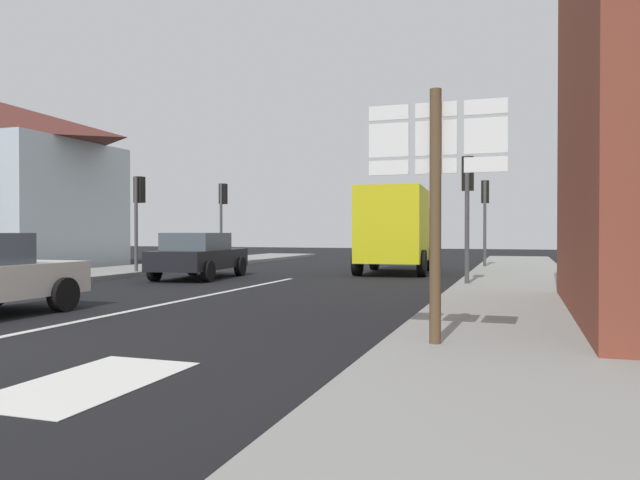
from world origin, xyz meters
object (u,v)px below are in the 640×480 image
traffic_light_far_left (223,205)px  traffic_light_far_right (485,204)px  sedan_far (199,255)px  traffic_light_near_left (139,202)px  delivery_truck (395,228)px  route_sign_post (436,189)px  traffic_light_near_right (468,191)px

traffic_light_far_left → traffic_light_far_right: size_ratio=1.03×
sedan_far → traffic_light_near_left: 3.33m
delivery_truck → traffic_light_near_left: 9.12m
route_sign_post → traffic_light_near_left: bearing=138.0°
sedan_far → route_sign_post: bearing=-47.9°
sedan_far → traffic_light_far_right: bearing=42.5°
route_sign_post → traffic_light_near_right: size_ratio=0.92×
delivery_truck → traffic_light_near_left: (-8.25, -3.77, 0.88)m
delivery_truck → route_sign_post: bearing=-76.9°
delivery_truck → traffic_light_far_right: size_ratio=1.44×
sedan_far → traffic_light_near_left: bearing=166.4°
traffic_light_far_right → traffic_light_near_right: bearing=-90.0°
delivery_truck → traffic_light_near_right: traffic_light_near_right is taller
sedan_far → delivery_truck: (5.51, 4.44, 0.89)m
traffic_light_near_left → traffic_light_far_left: bearing=90.0°
sedan_far → traffic_light_far_left: size_ratio=1.19×
traffic_light_near_right → traffic_light_far_left: 13.56m
sedan_far → traffic_light_far_right: 11.65m
delivery_truck → traffic_light_far_left: 8.66m
sedan_far → delivery_truck: delivery_truck is taller
sedan_far → traffic_light_near_right: bearing=-5.0°
traffic_light_far_left → route_sign_post: bearing=-55.2°
traffic_light_near_right → traffic_light_near_left: (-11.22, 1.41, -0.06)m
sedan_far → traffic_light_far_right: traffic_light_far_right is taller
sedan_far → traffic_light_far_left: traffic_light_far_left is taller
sedan_far → traffic_light_near_right: traffic_light_near_right is taller
delivery_truck → traffic_light_far_right: traffic_light_far_right is taller
traffic_light_near_right → traffic_light_far_right: size_ratio=0.98×
traffic_light_near_right → delivery_truck: bearing=119.8°
delivery_truck → traffic_light_near_right: (2.97, -5.18, 0.94)m
delivery_truck → traffic_light_near_right: bearing=-60.2°
route_sign_post → traffic_light_far_left: (-11.57, 16.63, 0.70)m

